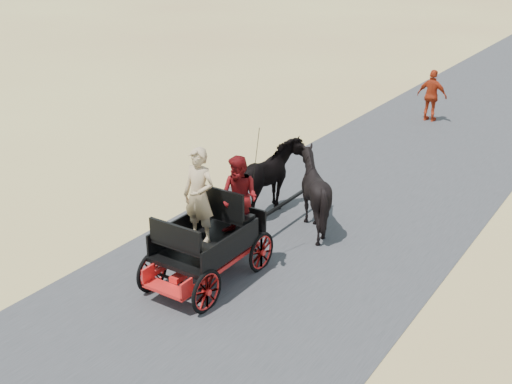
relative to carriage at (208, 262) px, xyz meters
The scene contains 8 objects.
ground 1.58m from the carriage, 63.15° to the right, with size 140.00×140.00×0.00m, color tan.
road 1.58m from the carriage, 63.15° to the right, with size 6.00×140.00×0.01m, color #38383A.
carriage is the anchor object (origin of this frame).
horse_left 3.09m from the carriage, 100.39° to the left, with size 0.91×2.01×1.70m, color black.
horse_right 3.09m from the carriage, 79.61° to the left, with size 1.37×1.54×1.70m, color black.
driver_man 1.28m from the carriage, 165.96° to the left, with size 0.66×0.43×1.80m, color tan.
passenger_woman 1.33m from the carriage, 63.43° to the left, with size 0.77×0.60×1.58m, color #660C0F.
pedestrian 12.38m from the carriage, 90.67° to the left, with size 1.01×0.42×1.73m, color #AB2F13.
Camera 1 is at (5.83, -6.83, 6.16)m, focal length 45.00 mm.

